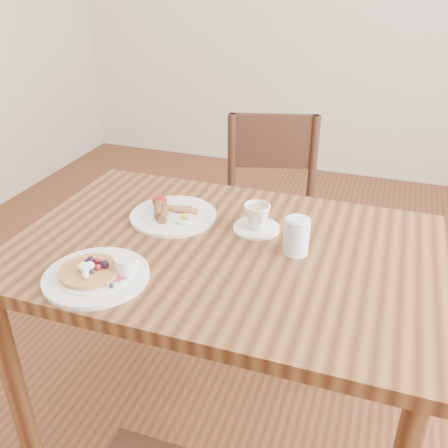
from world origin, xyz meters
name	(u,v)px	position (x,y,z in m)	size (l,w,h in m)	color
ground	(224,426)	(0.00, 0.00, 0.00)	(5.00, 5.00, 0.00)	#572D18
dining_table	(224,274)	(0.00, 0.00, 0.65)	(1.20, 0.80, 0.75)	brown
chair_far	(271,210)	(-0.05, 0.76, 0.49)	(0.52, 0.52, 0.88)	#402217
pancake_plate	(98,273)	(-0.25, -0.26, 0.76)	(0.27, 0.27, 0.06)	white
breakfast_plate	(172,214)	(-0.21, 0.11, 0.76)	(0.27, 0.27, 0.04)	white
teacup_saucer	(257,219)	(0.06, 0.12, 0.79)	(0.14, 0.14, 0.08)	white
water_glass	(297,236)	(0.20, 0.03, 0.80)	(0.07, 0.07, 0.10)	silver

